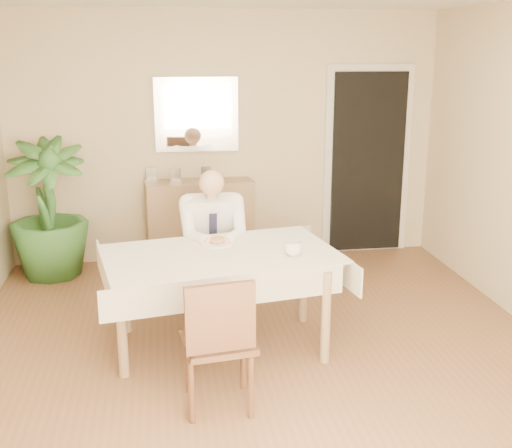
{
  "coord_description": "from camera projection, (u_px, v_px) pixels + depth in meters",
  "views": [
    {
      "loc": [
        -0.68,
        -4.21,
        2.23
      ],
      "look_at": [
        0.0,
        0.35,
        0.95
      ],
      "focal_mm": 45.0,
      "sensor_mm": 36.0,
      "label": 1
    }
  ],
  "objects": [
    {
      "name": "knife",
      "position": [
        223.0,
        243.0,
        4.91
      ],
      "size": [
        0.01,
        0.13,
        0.01
      ],
      "primitive_type": "cylinder",
      "rotation": [
        1.57,
        0.0,
        0.0
      ],
      "color": "silver",
      "rests_on": "dining_table"
    },
    {
      "name": "potted_palm",
      "position": [
        48.0,
        209.0,
        6.29
      ],
      "size": [
        0.86,
        0.86,
        1.38
      ],
      "primitive_type": "imported",
      "rotation": [
        0.0,
        0.0,
        0.12
      ],
      "color": "#285621",
      "rests_on": "ground"
    },
    {
      "name": "photo_frame_center",
      "position": [
        176.0,
        175.0,
        6.58
      ],
      "size": [
        0.1,
        0.02,
        0.14
      ],
      "primitive_type": "cube",
      "color": "silver",
      "rests_on": "sideboard"
    },
    {
      "name": "coffee_mug",
      "position": [
        294.0,
        249.0,
        4.68
      ],
      "size": [
        0.16,
        0.16,
        0.1
      ],
      "primitive_type": "imported",
      "rotation": [
        0.0,
        0.0,
        0.33
      ],
      "color": "white",
      "rests_on": "dining_table"
    },
    {
      "name": "chair_far",
      "position": [
        211.0,
        250.0,
        5.65
      ],
      "size": [
        0.44,
        0.44,
        0.89
      ],
      "rotation": [
        0.0,
        0.0,
        0.05
      ],
      "color": "#412617",
      "rests_on": "ground"
    },
    {
      "name": "room",
      "position": [
        264.0,
        188.0,
        4.35
      ],
      "size": [
        5.0,
        5.02,
        2.6
      ],
      "color": "brown",
      "rests_on": "ground"
    },
    {
      "name": "doorway",
      "position": [
        367.0,
        163.0,
        7.0
      ],
      "size": [
        0.96,
        0.07,
        2.1
      ],
      "color": "silver",
      "rests_on": "ground"
    },
    {
      "name": "sideboard",
      "position": [
        200.0,
        222.0,
        6.75
      ],
      "size": [
        1.14,
        0.47,
        0.88
      ],
      "primitive_type": "cube",
      "rotation": [
        0.0,
        0.0,
        0.09
      ],
      "color": "olive",
      "rests_on": "ground"
    },
    {
      "name": "mirror",
      "position": [
        197.0,
        115.0,
        6.6
      ],
      "size": [
        0.86,
        0.04,
        0.76
      ],
      "color": "silver",
      "rests_on": "room"
    },
    {
      "name": "food",
      "position": [
        217.0,
        240.0,
        4.96
      ],
      "size": [
        0.14,
        0.14,
        0.06
      ],
      "primitive_type": "ellipsoid",
      "color": "#946233",
      "rests_on": "dining_table"
    },
    {
      "name": "fork",
      "position": [
        213.0,
        243.0,
        4.89
      ],
      "size": [
        0.01,
        0.13,
        0.01
      ],
      "primitive_type": "cylinder",
      "rotation": [
        1.57,
        0.0,
        0.0
      ],
      "color": "silver",
      "rests_on": "dining_table"
    },
    {
      "name": "seated_man",
      "position": [
        214.0,
        238.0,
        5.33
      ],
      "size": [
        0.48,
        0.72,
        1.24
      ],
      "color": "white",
      "rests_on": "ground"
    },
    {
      "name": "plate",
      "position": [
        217.0,
        243.0,
        4.96
      ],
      "size": [
        0.26,
        0.26,
        0.02
      ],
      "primitive_type": "cylinder",
      "color": "white",
      "rests_on": "dining_table"
    },
    {
      "name": "photo_frame_left",
      "position": [
        151.0,
        175.0,
        6.6
      ],
      "size": [
        0.1,
        0.02,
        0.14
      ],
      "primitive_type": "cube",
      "color": "silver",
      "rests_on": "sideboard"
    },
    {
      "name": "window",
      "position": [
        392.0,
        310.0,
        1.96
      ],
      "size": [
        1.34,
        0.04,
        1.44
      ],
      "color": "silver",
      "rests_on": "room"
    },
    {
      "name": "chair_near",
      "position": [
        219.0,
        338.0,
        3.93
      ],
      "size": [
        0.48,
        0.48,
        0.9
      ],
      "rotation": [
        0.0,
        0.0,
        0.14
      ],
      "color": "#412617",
      "rests_on": "ground"
    },
    {
      "name": "dining_table",
      "position": [
        220.0,
        264.0,
        4.77
      ],
      "size": [
        1.89,
        1.31,
        0.75
      ],
      "rotation": [
        0.0,
        0.0,
        0.17
      ],
      "color": "olive",
      "rests_on": "ground"
    },
    {
      "name": "photo_frame_right",
      "position": [
        206.0,
        173.0,
        6.69
      ],
      "size": [
        0.1,
        0.02,
        0.14
      ],
      "primitive_type": "cube",
      "color": "silver",
      "rests_on": "sideboard"
    }
  ]
}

